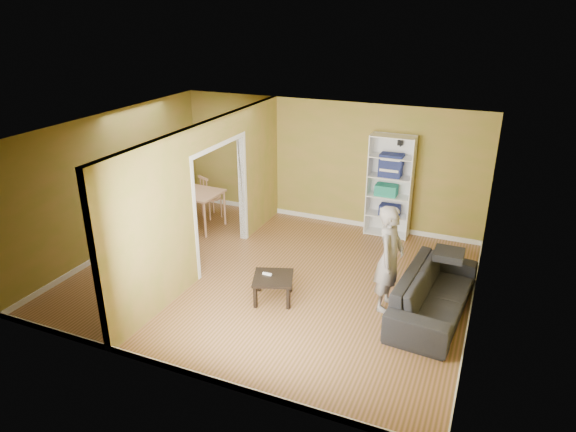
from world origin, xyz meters
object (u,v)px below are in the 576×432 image
(bookshelf, at_px, (390,186))
(chair_far, at_px, (211,196))
(dining_table, at_px, (191,195))
(coffee_table, at_px, (273,280))
(chair_left, at_px, (164,200))
(chair_near, at_px, (175,212))
(person, at_px, (390,250))
(sofa, at_px, (435,287))

(bookshelf, relative_size, chair_far, 2.14)
(bookshelf, xyz_separation_m, dining_table, (-3.89, -1.24, -0.33))
(bookshelf, height_order, chair_far, bookshelf)
(coffee_table, height_order, dining_table, dining_table)
(chair_left, bearing_deg, bookshelf, 86.69)
(coffee_table, xyz_separation_m, chair_near, (-2.81, 1.45, 0.18))
(chair_left, bearing_deg, person, 55.26)
(person, bearing_deg, chair_left, 78.70)
(bookshelf, bearing_deg, dining_table, -162.30)
(bookshelf, xyz_separation_m, chair_far, (-3.78, -0.63, -0.55))
(sofa, distance_m, bookshelf, 3.01)
(person, height_order, dining_table, person)
(bookshelf, relative_size, chair_left, 2.10)
(dining_table, height_order, chair_near, chair_near)
(chair_far, bearing_deg, chair_left, 61.90)
(person, bearing_deg, bookshelf, 17.61)
(chair_left, bearing_deg, chair_far, 108.51)
(bookshelf, xyz_separation_m, chair_near, (-3.89, -1.82, -0.51))
(sofa, bearing_deg, chair_far, 73.41)
(person, bearing_deg, chair_near, 83.13)
(sofa, bearing_deg, dining_table, 79.84)
(bookshelf, height_order, chair_left, bookshelf)
(dining_table, bearing_deg, coffee_table, -35.81)
(dining_table, xyz_separation_m, chair_near, (-0.01, -0.58, -0.18))
(coffee_table, height_order, chair_near, chair_near)
(sofa, distance_m, chair_far, 5.48)
(sofa, height_order, chair_near, chair_near)
(dining_table, distance_m, chair_near, 0.60)
(person, bearing_deg, dining_table, 76.30)
(person, distance_m, dining_table, 4.76)
(coffee_table, distance_m, chair_near, 3.17)
(sofa, bearing_deg, coffee_table, 109.45)
(person, xyz_separation_m, dining_table, (-4.50, 1.52, -0.28))
(dining_table, bearing_deg, chair_left, -179.88)
(dining_table, height_order, chair_left, chair_left)
(chair_near, bearing_deg, chair_far, 92.97)
(person, distance_m, chair_left, 5.45)
(sofa, xyz_separation_m, chair_far, (-5.09, 2.02, 0.04))
(bookshelf, bearing_deg, chair_left, -164.86)
(sofa, relative_size, chair_far, 2.40)
(chair_left, height_order, chair_near, chair_near)
(person, relative_size, bookshelf, 0.95)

